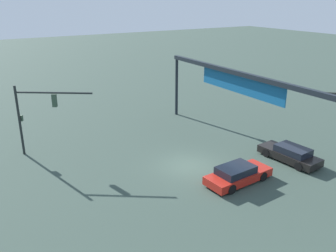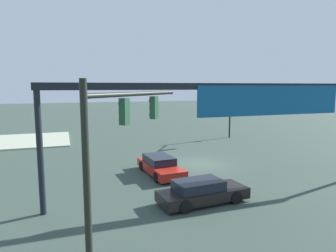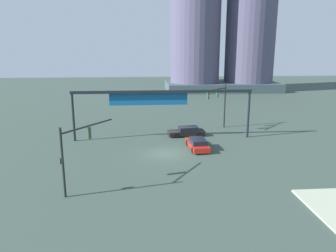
% 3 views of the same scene
% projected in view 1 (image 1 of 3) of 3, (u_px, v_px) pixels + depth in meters
% --- Properties ---
extents(ground_plane, '(186.58, 186.58, 0.00)m').
position_uv_depth(ground_plane, '(189.00, 166.00, 26.17)').
color(ground_plane, '#37493F').
extents(traffic_signal_near_corner, '(3.67, 4.88, 5.47)m').
position_uv_depth(traffic_signal_near_corner, '(36.00, 109.00, 26.86)').
color(traffic_signal_near_corner, black).
rests_on(traffic_signal_near_corner, ground).
extents(overhead_sign_gantry, '(21.88, 0.43, 6.09)m').
position_uv_depth(overhead_sign_gantry, '(249.00, 86.00, 27.58)').
color(overhead_sign_gantry, black).
rests_on(overhead_sign_gantry, ground).
extents(sedan_car_approaching, '(4.78, 2.12, 1.21)m').
position_uv_depth(sedan_car_approaching, '(290.00, 154.00, 26.77)').
color(sedan_car_approaching, black).
rests_on(sedan_car_approaching, ground).
extents(sedan_car_waiting_far, '(2.16, 4.80, 1.21)m').
position_uv_depth(sedan_car_waiting_far, '(238.00, 174.00, 23.72)').
color(sedan_car_waiting_far, red).
rests_on(sedan_car_waiting_far, ground).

